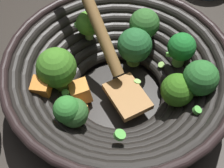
% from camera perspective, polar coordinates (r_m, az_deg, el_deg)
% --- Properties ---
extents(ground_plane, '(4.00, 4.00, 0.00)m').
position_cam_1_polar(ground_plane, '(0.54, 1.16, -2.44)').
color(ground_plane, '#28231E').
extents(wok, '(0.34, 0.38, 0.20)m').
position_cam_1_polar(wok, '(0.49, 1.31, 1.61)').
color(wok, black).
rests_on(wok, ground).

